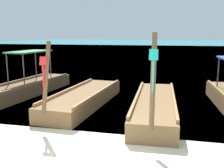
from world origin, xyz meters
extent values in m
plane|color=beige|center=(0.00, 0.00, 0.00)|extent=(120.00, 120.00, 0.00)
plane|color=teal|center=(0.00, 61.51, 0.00)|extent=(120.00, 120.00, 0.00)
cube|color=brown|center=(-4.43, 4.73, 0.27)|extent=(1.95, 6.83, 0.54)
cube|color=brown|center=(-4.99, 4.80, 0.59)|extent=(0.77, 6.17, 0.10)
cube|color=brown|center=(-3.87, 4.67, 0.59)|extent=(0.77, 6.17, 0.10)
cylinder|color=#4C4C51|center=(-4.87, 4.61, 1.23)|extent=(0.06, 0.06, 1.37)
cylinder|color=#4C4C51|center=(-4.03, 4.52, 1.23)|extent=(0.06, 0.06, 1.37)
cylinder|color=#4C4C51|center=(-4.64, 6.62, 1.23)|extent=(0.06, 0.06, 1.37)
cylinder|color=#4C4C51|center=(-3.80, 6.53, 1.23)|extent=(0.06, 0.06, 1.37)
cube|color=#2D844C|center=(-4.34, 5.57, 1.94)|extent=(1.27, 2.32, 0.06)
cube|color=brown|center=(-1.25, 4.15, 0.26)|extent=(1.73, 5.31, 0.53)
cube|color=#996C3F|center=(-1.90, 4.19, 0.58)|extent=(0.40, 4.80, 0.10)
cube|color=#996C3F|center=(-0.60, 4.10, 0.58)|extent=(0.40, 4.80, 0.10)
cylinder|color=brown|center=(-1.43, 1.46, 1.53)|extent=(0.16, 0.58, 2.02)
cube|color=red|center=(-1.43, 1.35, 2.00)|extent=(0.21, 0.12, 0.25)
cube|color=red|center=(-1.44, 1.33, 1.57)|extent=(0.04, 0.08, 0.61)
cube|color=brown|center=(1.49, 3.66, 0.27)|extent=(1.54, 5.51, 0.54)
cube|color=#9F7246|center=(0.86, 3.64, 0.59)|extent=(0.28, 5.02, 0.10)
cube|color=#9F7246|center=(2.11, 3.69, 0.59)|extent=(0.28, 5.02, 0.10)
cylinder|color=brown|center=(1.60, 0.83, 1.65)|extent=(0.14, 0.63, 2.24)
cube|color=#1ECCBC|center=(1.60, 0.69, 2.28)|extent=(0.20, 0.12, 0.25)
cube|color=#1ECCBC|center=(1.60, 0.67, 1.80)|extent=(0.03, 0.08, 0.72)
cube|color=#996C3F|center=(3.79, 4.67, 0.62)|extent=(0.38, 4.89, 0.10)
cylinder|color=#4C4C51|center=(3.87, 6.14, 1.18)|extent=(0.05, 0.05, 1.22)
camera|label=1|loc=(2.01, -5.14, 2.73)|focal=41.70mm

